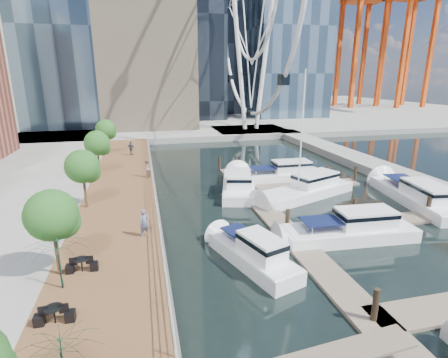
% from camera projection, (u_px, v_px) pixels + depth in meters
% --- Properties ---
extents(ground, '(520.00, 520.00, 0.00)m').
position_uv_depth(ground, '(294.00, 306.00, 17.24)').
color(ground, black).
rests_on(ground, ground).
extents(boardwalk, '(6.00, 60.00, 1.00)m').
position_uv_depth(boardwalk, '(120.00, 206.00, 29.14)').
color(boardwalk, brown).
rests_on(boardwalk, ground).
extents(seawall, '(0.25, 60.00, 1.00)m').
position_uv_depth(seawall, '(156.00, 203.00, 29.79)').
color(seawall, '#595954').
rests_on(seawall, ground).
extents(land_far, '(200.00, 114.00, 1.00)m').
position_uv_depth(land_far, '(163.00, 110.00, 112.37)').
color(land_far, gray).
rests_on(land_far, ground).
extents(breakwater, '(4.00, 60.00, 1.00)m').
position_uv_depth(breakwater, '(383.00, 170.00, 40.16)').
color(breakwater, gray).
rests_on(breakwater, ground).
extents(pier, '(14.00, 12.00, 1.00)m').
position_uv_depth(pier, '(250.00, 131.00, 68.73)').
color(pier, gray).
rests_on(pier, ground).
extents(railing, '(0.10, 60.00, 1.05)m').
position_uv_depth(railing, '(154.00, 192.00, 29.48)').
color(railing, white).
rests_on(railing, boardwalk).
extents(floating_docks, '(16.00, 34.00, 2.60)m').
position_uv_depth(floating_docks, '(335.00, 211.00, 28.16)').
color(floating_docks, '#6D6051').
rests_on(floating_docks, ground).
extents(port_cranes, '(40.00, 52.00, 38.00)m').
position_uv_depth(port_cranes, '(367.00, 48.00, 115.78)').
color(port_cranes, '#D84C14').
rests_on(port_cranes, ground).
extents(street_trees, '(2.60, 42.60, 4.60)m').
position_uv_depth(street_trees, '(82.00, 167.00, 26.61)').
color(street_trees, '#3F2B1C').
rests_on(street_trees, ground).
extents(cafe_tables, '(2.50, 13.70, 0.74)m').
position_uv_depth(cafe_tables, '(54.00, 349.00, 12.70)').
color(cafe_tables, black).
rests_on(cafe_tables, ground).
extents(yacht_foreground, '(10.26, 3.31, 2.15)m').
position_uv_depth(yacht_foreground, '(348.00, 239.00, 24.28)').
color(yacht_foreground, white).
rests_on(yacht_foreground, ground).
extents(pedestrian_near, '(0.76, 0.61, 1.82)m').
position_uv_depth(pedestrian_near, '(144.00, 223.00, 22.22)').
color(pedestrian_near, '#545970').
rests_on(pedestrian_near, boardwalk).
extents(pedestrian_mid, '(1.10, 1.13, 1.84)m').
position_uv_depth(pedestrian_mid, '(147.00, 168.00, 35.51)').
color(pedestrian_mid, gray).
rests_on(pedestrian_mid, boardwalk).
extents(pedestrian_far, '(1.15, 0.92, 1.83)m').
position_uv_depth(pedestrian_far, '(131.00, 148.00, 45.40)').
color(pedestrian_far, '#383D47').
rests_on(pedestrian_far, boardwalk).
extents(moored_yachts, '(22.26, 30.37, 11.50)m').
position_uv_depth(moored_yachts, '(318.00, 203.00, 31.18)').
color(moored_yachts, white).
rests_on(moored_yachts, ground).
extents(cafe_seating, '(4.99, 14.45, 2.68)m').
position_uv_depth(cafe_seating, '(46.00, 350.00, 11.39)').
color(cafe_seating, '#103B15').
rests_on(cafe_seating, ground).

